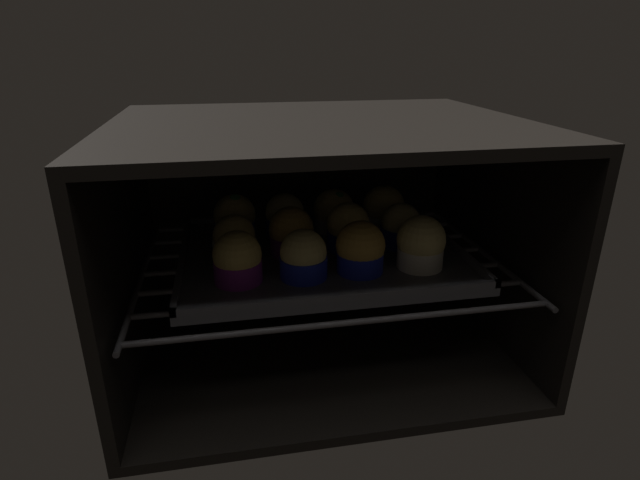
# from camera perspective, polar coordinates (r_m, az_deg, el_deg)

# --- Properties ---
(oven_cavity) EXTENTS (0.59, 0.47, 0.37)m
(oven_cavity) POSITION_cam_1_polar(r_m,az_deg,el_deg) (0.82, -0.49, 0.96)
(oven_cavity) COLOR black
(oven_cavity) RESTS_ON ground
(oven_rack) EXTENTS (0.55, 0.42, 0.01)m
(oven_rack) POSITION_cam_1_polar(r_m,az_deg,el_deg) (0.79, 0.05, -2.40)
(oven_rack) COLOR #4C494C
(oven_rack) RESTS_ON oven_cavity
(baking_tray) EXTENTS (0.43, 0.34, 0.02)m
(baking_tray) POSITION_cam_1_polar(r_m,az_deg,el_deg) (0.79, 0.00, -1.58)
(baking_tray) COLOR #4C4C51
(baking_tray) RESTS_ON oven_rack
(muffin_row0_col0) EXTENTS (0.07, 0.07, 0.07)m
(muffin_row0_col0) POSITION_cam_1_polar(r_m,az_deg,el_deg) (0.69, -9.35, -2.23)
(muffin_row0_col0) COLOR #7A238C
(muffin_row0_col0) RESTS_ON baking_tray
(muffin_row0_col1) EXTENTS (0.07, 0.07, 0.07)m
(muffin_row0_col1) POSITION_cam_1_polar(r_m,az_deg,el_deg) (0.69, -1.90, -1.93)
(muffin_row0_col1) COLOR #1928B7
(muffin_row0_col1) RESTS_ON baking_tray
(muffin_row0_col2) EXTENTS (0.07, 0.07, 0.08)m
(muffin_row0_col2) POSITION_cam_1_polar(r_m,az_deg,el_deg) (0.71, 4.61, -1.09)
(muffin_row0_col2) COLOR #1928B7
(muffin_row0_col2) RESTS_ON baking_tray
(muffin_row0_col3) EXTENTS (0.07, 0.07, 0.08)m
(muffin_row0_col3) POSITION_cam_1_polar(r_m,az_deg,el_deg) (0.74, 11.37, -0.48)
(muffin_row0_col3) COLOR silver
(muffin_row0_col3) RESTS_ON baking_tray
(muffin_row1_col0) EXTENTS (0.07, 0.07, 0.07)m
(muffin_row1_col0) POSITION_cam_1_polar(r_m,az_deg,el_deg) (0.77, -9.69, 0.02)
(muffin_row1_col0) COLOR silver
(muffin_row1_col0) RESTS_ON baking_tray
(muffin_row1_col1) EXTENTS (0.07, 0.07, 0.07)m
(muffin_row1_col1) POSITION_cam_1_polar(r_m,az_deg,el_deg) (0.77, -3.28, 0.78)
(muffin_row1_col1) COLOR #7A238C
(muffin_row1_col1) RESTS_ON baking_tray
(muffin_row1_col2) EXTENTS (0.07, 0.07, 0.08)m
(muffin_row1_col2) POSITION_cam_1_polar(r_m,az_deg,el_deg) (0.79, 3.21, 1.30)
(muffin_row1_col2) COLOR #1928B7
(muffin_row1_col2) RESTS_ON baking_tray
(muffin_row1_col3) EXTENTS (0.07, 0.07, 0.07)m
(muffin_row1_col3) POSITION_cam_1_polar(r_m,az_deg,el_deg) (0.82, 9.16, 1.46)
(muffin_row1_col3) COLOR #1928B7
(muffin_row1_col3) RESTS_ON baking_tray
(muffin_row2_col0) EXTENTS (0.07, 0.07, 0.08)m
(muffin_row2_col0) POSITION_cam_1_polar(r_m,az_deg,el_deg) (0.85, -9.65, 2.42)
(muffin_row2_col0) COLOR #1928B7
(muffin_row2_col0) RESTS_ON baking_tray
(muffin_row2_col1) EXTENTS (0.07, 0.07, 0.07)m
(muffin_row2_col1) POSITION_cam_1_polar(r_m,az_deg,el_deg) (0.85, -4.01, 2.65)
(muffin_row2_col1) COLOR #1928B7
(muffin_row2_col1) RESTS_ON baking_tray
(muffin_row2_col2) EXTENTS (0.07, 0.07, 0.07)m
(muffin_row2_col2) POSITION_cam_1_polar(r_m,az_deg,el_deg) (0.87, 1.58, 3.13)
(muffin_row2_col2) COLOR silver
(muffin_row2_col2) RESTS_ON baking_tray
(muffin_row2_col3) EXTENTS (0.07, 0.07, 0.08)m
(muffin_row2_col3) POSITION_cam_1_polar(r_m,az_deg,el_deg) (0.89, 7.23, 3.48)
(muffin_row2_col3) COLOR silver
(muffin_row2_col3) RESTS_ON baking_tray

